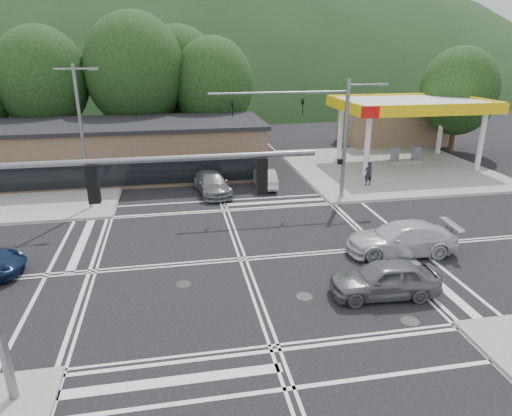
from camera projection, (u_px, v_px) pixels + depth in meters
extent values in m
plane|color=black|center=(243.00, 259.00, 22.63)|extent=(120.00, 120.00, 0.00)
cube|color=gray|center=(388.00, 168.00, 39.06)|extent=(16.00, 16.00, 0.15)
cube|color=gray|center=(12.00, 187.00, 33.90)|extent=(16.00, 16.00, 0.15)
cylinder|color=silver|center=(367.00, 146.00, 35.87)|extent=(0.44, 0.44, 5.00)
cylinder|color=silver|center=(340.00, 132.00, 41.42)|extent=(0.44, 0.44, 5.00)
cylinder|color=silver|center=(481.00, 141.00, 37.59)|extent=(0.44, 0.44, 5.00)
cylinder|color=silver|center=(441.00, 129.00, 43.14)|extent=(0.44, 0.44, 5.00)
cube|color=silver|center=(411.00, 104.00, 38.56)|extent=(12.00, 8.00, 0.60)
cube|color=yellow|center=(437.00, 110.00, 34.86)|extent=(12.20, 0.25, 0.90)
cube|color=yellow|center=(390.00, 99.00, 42.26)|extent=(12.20, 0.25, 0.90)
cube|color=yellow|center=(344.00, 105.00, 37.53)|extent=(0.25, 8.20, 0.90)
cube|color=yellow|center=(475.00, 102.00, 39.59)|extent=(0.25, 8.20, 0.90)
cube|color=red|center=(370.00, 112.00, 33.77)|extent=(1.40, 0.12, 0.90)
cube|color=gray|center=(404.00, 162.00, 40.27)|extent=(3.00, 1.00, 0.30)
cube|color=slate|center=(395.00, 155.00, 39.86)|extent=(0.60, 0.50, 1.30)
cube|color=slate|center=(416.00, 154.00, 40.21)|extent=(0.60, 0.50, 1.30)
cube|color=#846B4F|center=(391.00, 125.00, 48.55)|extent=(10.00, 6.00, 3.80)
cube|color=brown|center=(110.00, 152.00, 36.30)|extent=(24.00, 8.00, 4.00)
ellipsoid|color=#1F3718|center=(182.00, 90.00, 105.88)|extent=(252.00, 126.00, 140.00)
cylinder|color=#382619|center=(50.00, 133.00, 41.60)|extent=(0.50, 0.50, 4.84)
ellipsoid|color=black|center=(42.00, 79.00, 40.00)|extent=(8.00, 8.00, 9.20)
cylinder|color=#382619|center=(140.00, 128.00, 42.90)|extent=(0.50, 0.50, 5.28)
ellipsoid|color=black|center=(135.00, 71.00, 41.16)|extent=(9.00, 9.00, 10.35)
cylinder|color=#382619|center=(214.00, 130.00, 44.26)|extent=(0.50, 0.50, 4.40)
ellipsoid|color=black|center=(213.00, 84.00, 42.80)|extent=(7.60, 7.60, 8.74)
cylinder|color=#382619|center=(182.00, 122.00, 47.37)|extent=(0.50, 0.50, 4.84)
ellipsoid|color=black|center=(179.00, 75.00, 45.76)|extent=(8.40, 8.40, 9.66)
cylinder|color=#382619|center=(453.00, 132.00, 44.59)|extent=(0.50, 0.50, 3.96)
ellipsoid|color=black|center=(459.00, 91.00, 43.28)|extent=(7.20, 7.20, 8.28)
cylinder|color=slate|center=(83.00, 140.00, 27.97)|extent=(0.20, 0.20, 9.00)
cylinder|color=slate|center=(73.00, 69.00, 26.55)|extent=(2.20, 0.12, 0.12)
cube|color=slate|center=(93.00, 69.00, 26.74)|extent=(0.60, 0.25, 0.15)
cylinder|color=slate|center=(345.00, 141.00, 30.27)|extent=(0.28, 0.28, 8.00)
cylinder|color=slate|center=(280.00, 93.00, 28.41)|extent=(9.00, 0.16, 0.16)
imported|color=black|center=(303.00, 107.00, 28.98)|extent=(0.16, 0.20, 1.00)
imported|color=black|center=(232.00, 109.00, 28.20)|extent=(0.16, 0.20, 1.00)
cylinder|color=slate|center=(366.00, 85.00, 29.26)|extent=(2.40, 0.12, 0.12)
cube|color=slate|center=(382.00, 85.00, 29.45)|extent=(0.70, 0.30, 0.15)
cube|color=black|center=(340.00, 162.00, 30.70)|extent=(0.25, 0.30, 0.35)
cylinder|color=slate|center=(150.00, 160.00, 11.97)|extent=(9.00, 0.16, 0.16)
cube|color=black|center=(93.00, 185.00, 11.91)|extent=(0.30, 0.25, 1.00)
cube|color=black|center=(262.00, 176.00, 12.69)|extent=(0.30, 0.25, 1.00)
imported|color=slate|center=(384.00, 279.00, 19.12)|extent=(4.70, 2.16, 1.56)
imported|color=silver|center=(401.00, 238.00, 23.05)|extent=(5.72, 2.75, 1.61)
imported|color=silver|center=(265.00, 178.00, 33.95)|extent=(1.69, 4.23, 1.37)
imported|color=#B3B3AF|center=(220.00, 156.00, 40.35)|extent=(2.05, 4.50, 1.50)
imported|color=slate|center=(212.00, 183.00, 32.40)|extent=(2.70, 5.26, 1.46)
imported|color=black|center=(368.00, 173.00, 33.74)|extent=(0.71, 0.52, 1.78)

